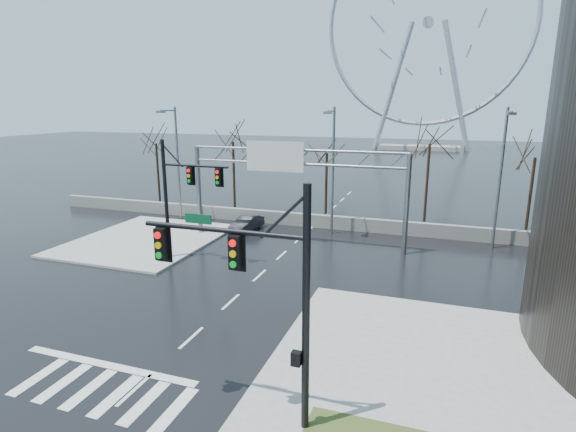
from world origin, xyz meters
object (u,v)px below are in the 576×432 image
at_px(signal_mast_near, 263,283).
at_px(ferris_wheel, 428,31).
at_px(car, 247,224).
at_px(sign_gantry, 290,175).
at_px(signal_mast_far, 180,189).

relative_size(signal_mast_near, ferris_wheel, 0.16).
bearing_deg(car, signal_mast_near, -57.16).
relative_size(sign_gantry, ferris_wheel, 0.32).
bearing_deg(signal_mast_far, car, 82.69).
bearing_deg(signal_mast_near, sign_gantry, 106.19).
bearing_deg(ferris_wheel, signal_mast_far, -97.20).
distance_m(sign_gantry, ferris_wheel, 82.91).
bearing_deg(sign_gantry, signal_mast_near, -73.81).
bearing_deg(sign_gantry, signal_mast_far, -132.47).
xyz_separation_m(signal_mast_near, ferris_wheel, (-0.14, 99.04, 21.26)).
xyz_separation_m(signal_mast_far, car, (1.03, 8.04, -4.21)).
height_order(sign_gantry, ferris_wheel, ferris_wheel).
relative_size(signal_mast_far, sign_gantry, 0.49).
relative_size(signal_mast_far, ferris_wheel, 0.16).
bearing_deg(car, signal_mast_far, -89.84).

